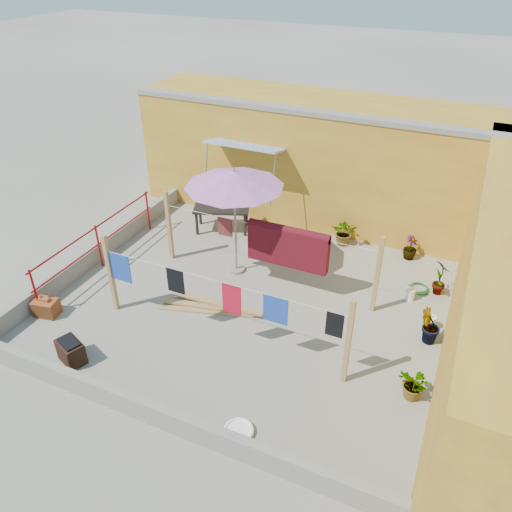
% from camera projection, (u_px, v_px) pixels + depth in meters
% --- Properties ---
extents(ground, '(80.00, 80.00, 0.00)m').
position_uv_depth(ground, '(250.00, 301.00, 10.90)').
color(ground, '#9E998E').
rests_on(ground, ground).
extents(wall_back, '(11.00, 3.27, 3.21)m').
position_uv_depth(wall_back, '(340.00, 161.00, 13.46)').
color(wall_back, gold).
rests_on(wall_back, ground).
extents(parapet_front, '(8.30, 0.16, 0.44)m').
position_uv_depth(parapet_front, '(156.00, 414.00, 8.04)').
color(parapet_front, gray).
rests_on(parapet_front, ground).
extents(parapet_left, '(0.16, 7.30, 0.44)m').
position_uv_depth(parapet_left, '(99.00, 252.00, 12.20)').
color(parapet_left, gray).
rests_on(parapet_left, ground).
extents(red_railing, '(0.05, 4.20, 1.10)m').
position_uv_depth(red_railing, '(98.00, 240.00, 11.70)').
color(red_railing, '#9F0F11').
rests_on(red_railing, ground).
extents(clothesline_rig, '(5.09, 2.35, 1.80)m').
position_uv_depth(clothesline_rig, '(278.00, 253.00, 10.60)').
color(clothesline_rig, tan).
rests_on(clothesline_rig, ground).
extents(patio_umbrella, '(2.84, 2.84, 2.62)m').
position_uv_depth(patio_umbrella, '(234.00, 179.00, 10.65)').
color(patio_umbrella, gray).
rests_on(patio_umbrella, ground).
extents(outdoor_table, '(1.63, 1.21, 0.69)m').
position_uv_depth(outdoor_table, '(222.00, 209.00, 13.24)').
color(outdoor_table, black).
rests_on(outdoor_table, ground).
extents(brick_stack, '(0.54, 0.43, 0.42)m').
position_uv_depth(brick_stack, '(46.00, 307.00, 10.43)').
color(brick_stack, '#984D23').
rests_on(brick_stack, ground).
extents(lumber_pile, '(2.24, 0.77, 0.14)m').
position_uv_depth(lumber_pile, '(211.00, 307.00, 10.62)').
color(lumber_pile, tan).
rests_on(lumber_pile, ground).
extents(brazier, '(0.63, 0.53, 0.48)m').
position_uv_depth(brazier, '(71.00, 351.00, 9.25)').
color(brazier, '#321913').
rests_on(brazier, ground).
extents(white_basin, '(0.50, 0.50, 0.09)m').
position_uv_depth(white_basin, '(238.00, 431.00, 7.97)').
color(white_basin, white).
rests_on(white_basin, ground).
extents(water_jug_a, '(0.20, 0.20, 0.31)m').
position_uv_depth(water_jug_a, '(410.00, 294.00, 10.88)').
color(water_jug_a, white).
rests_on(water_jug_a, ground).
extents(water_jug_b, '(0.21, 0.21, 0.33)m').
position_uv_depth(water_jug_b, '(430.00, 322.00, 10.07)').
color(water_jug_b, white).
rests_on(water_jug_b, ground).
extents(green_hose, '(0.47, 0.47, 0.07)m').
position_uv_depth(green_hose, '(419.00, 288.00, 11.25)').
color(green_hose, '#1A7522').
rests_on(green_hose, ground).
extents(plant_back_a, '(0.73, 0.67, 0.70)m').
position_uv_depth(plant_back_a, '(345.00, 232.00, 12.75)').
color(plant_back_a, '#1B5117').
rests_on(plant_back_a, ground).
extents(plant_back_b, '(0.44, 0.44, 0.61)m').
position_uv_depth(plant_back_b, '(410.00, 248.00, 12.20)').
color(plant_back_b, '#1B5117').
rests_on(plant_back_b, ground).
extents(plant_right_a, '(0.54, 0.56, 0.89)m').
position_uv_depth(plant_right_a, '(441.00, 277.00, 10.89)').
color(plant_right_a, '#1B5117').
rests_on(plant_right_a, ground).
extents(plant_right_b, '(0.55, 0.54, 0.78)m').
position_uv_depth(plant_right_b, '(429.00, 326.00, 9.59)').
color(plant_right_b, '#1B5117').
rests_on(plant_right_b, ground).
extents(plant_right_c, '(0.71, 0.70, 0.60)m').
position_uv_depth(plant_right_c, '(415.00, 385.00, 8.46)').
color(plant_right_c, '#1B5117').
rests_on(plant_right_c, ground).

